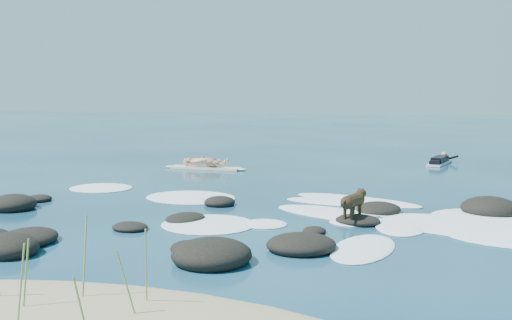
% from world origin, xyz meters
% --- Properties ---
extents(ground, '(160.00, 160.00, 0.00)m').
position_xyz_m(ground, '(0.00, 0.00, 0.00)').
color(ground, '#0A2642').
rests_on(ground, ground).
extents(dune_grass, '(3.81, 2.02, 1.24)m').
position_xyz_m(dune_grass, '(-0.13, -7.83, 0.64)').
color(dune_grass, olive).
rests_on(dune_grass, ground).
extents(reef_rocks, '(13.49, 7.81, 0.60)m').
position_xyz_m(reef_rocks, '(-0.63, -2.27, 0.11)').
color(reef_rocks, black).
rests_on(reef_rocks, ground).
extents(breaking_foam, '(14.62, 7.66, 0.12)m').
position_xyz_m(breaking_foam, '(2.44, 0.39, 0.01)').
color(breaking_foam, white).
rests_on(breaking_foam, ground).
extents(standing_surfer_rig, '(3.51, 0.71, 2.00)m').
position_xyz_m(standing_surfer_rig, '(-4.07, 7.90, 0.79)').
color(standing_surfer_rig, '#FCEDC9').
rests_on(standing_surfer_rig, ground).
extents(paddling_surfer_rig, '(1.43, 2.74, 0.48)m').
position_xyz_m(paddling_surfer_rig, '(5.24, 12.20, 0.16)').
color(paddling_surfer_rig, silver).
rests_on(paddling_surfer_rig, ground).
extents(dog, '(0.60, 1.23, 0.81)m').
position_xyz_m(dog, '(2.74, -0.52, 0.54)').
color(dog, black).
rests_on(dog, ground).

